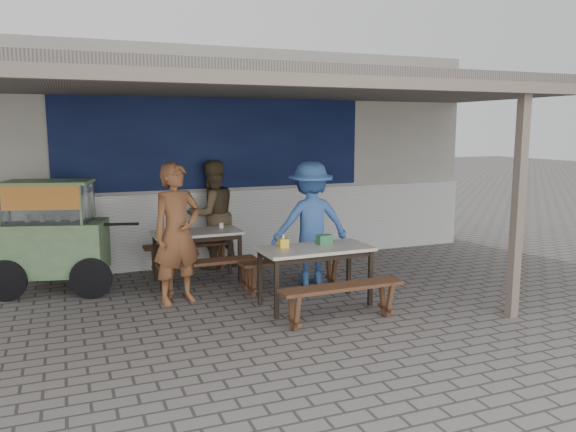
{
  "coord_description": "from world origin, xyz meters",
  "views": [
    {
      "loc": [
        -2.5,
        -5.88,
        2.21
      ],
      "look_at": [
        0.2,
        0.9,
        1.07
      ],
      "focal_mm": 35.0,
      "sensor_mm": 36.0,
      "label": 1
    }
  ],
  "objects_px": {
    "table_left": "(197,237)",
    "tissue_box": "(283,243)",
    "bench_left_wall": "(188,251)",
    "patron_wall_side": "(212,214)",
    "condiment_bowl": "(180,230)",
    "table_right": "(315,253)",
    "condiment_jar": "(221,225)",
    "patron_street_side": "(177,233)",
    "bench_left_street": "(208,269)",
    "donation_box": "(324,240)",
    "patron_right_table": "(311,223)",
    "vendor_cart": "(53,232)",
    "bench_right_wall": "(293,267)",
    "bench_right_street": "(342,294)"
  },
  "relations": [
    {
      "from": "patron_street_side",
      "to": "donation_box",
      "type": "bearing_deg",
      "value": -37.21
    },
    {
      "from": "table_left",
      "to": "patron_wall_side",
      "type": "height_order",
      "value": "patron_wall_side"
    },
    {
      "from": "bench_left_street",
      "to": "bench_left_wall",
      "type": "xyz_separation_m",
      "value": [
        -0.01,
        1.21,
        0.0
      ]
    },
    {
      "from": "condiment_bowl",
      "to": "table_left",
      "type": "bearing_deg",
      "value": -9.24
    },
    {
      "from": "condiment_jar",
      "to": "condiment_bowl",
      "type": "bearing_deg",
      "value": -172.04
    },
    {
      "from": "table_left",
      "to": "bench_left_wall",
      "type": "distance_m",
      "value": 0.69
    },
    {
      "from": "patron_right_table",
      "to": "donation_box",
      "type": "bearing_deg",
      "value": 83.12
    },
    {
      "from": "table_right",
      "to": "vendor_cart",
      "type": "relative_size",
      "value": 0.71
    },
    {
      "from": "table_left",
      "to": "bench_left_street",
      "type": "height_order",
      "value": "table_left"
    },
    {
      "from": "patron_street_side",
      "to": "condiment_bowl",
      "type": "bearing_deg",
      "value": 60.06
    },
    {
      "from": "condiment_jar",
      "to": "patron_wall_side",
      "type": "bearing_deg",
      "value": 87.4
    },
    {
      "from": "bench_left_wall",
      "to": "table_right",
      "type": "relative_size",
      "value": 0.96
    },
    {
      "from": "table_right",
      "to": "condiment_jar",
      "type": "bearing_deg",
      "value": 111.49
    },
    {
      "from": "bench_left_wall",
      "to": "bench_right_street",
      "type": "distance_m",
      "value": 3.16
    },
    {
      "from": "bench_left_wall",
      "to": "patron_right_table",
      "type": "distance_m",
      "value": 2.04
    },
    {
      "from": "bench_left_street",
      "to": "patron_wall_side",
      "type": "height_order",
      "value": "patron_wall_side"
    },
    {
      "from": "patron_street_side",
      "to": "bench_left_street",
      "type": "bearing_deg",
      "value": 13.03
    },
    {
      "from": "bench_right_wall",
      "to": "bench_left_wall",
      "type": "bearing_deg",
      "value": 125.06
    },
    {
      "from": "table_right",
      "to": "patron_street_side",
      "type": "bearing_deg",
      "value": 152.65
    },
    {
      "from": "bench_left_street",
      "to": "bench_right_wall",
      "type": "distance_m",
      "value": 1.16
    },
    {
      "from": "bench_left_wall",
      "to": "tissue_box",
      "type": "bearing_deg",
      "value": -70.68
    },
    {
      "from": "tissue_box",
      "to": "patron_street_side",
      "type": "bearing_deg",
      "value": 152.16
    },
    {
      "from": "bench_right_street",
      "to": "tissue_box",
      "type": "xyz_separation_m",
      "value": [
        -0.39,
        0.85,
        0.47
      ]
    },
    {
      "from": "bench_left_street",
      "to": "patron_right_table",
      "type": "distance_m",
      "value": 1.59
    },
    {
      "from": "tissue_box",
      "to": "vendor_cart",
      "type": "bearing_deg",
      "value": 147.68
    },
    {
      "from": "vendor_cart",
      "to": "patron_street_side",
      "type": "distance_m",
      "value": 1.81
    },
    {
      "from": "bench_left_street",
      "to": "vendor_cart",
      "type": "height_order",
      "value": "vendor_cart"
    },
    {
      "from": "tissue_box",
      "to": "bench_left_street",
      "type": "bearing_deg",
      "value": 130.13
    },
    {
      "from": "bench_left_wall",
      "to": "patron_wall_side",
      "type": "relative_size",
      "value": 0.79
    },
    {
      "from": "bench_left_street",
      "to": "table_right",
      "type": "height_order",
      "value": "table_right"
    },
    {
      "from": "bench_left_street",
      "to": "donation_box",
      "type": "bearing_deg",
      "value": -35.43
    },
    {
      "from": "table_left",
      "to": "patron_street_side",
      "type": "bearing_deg",
      "value": -117.7
    },
    {
      "from": "bench_left_wall",
      "to": "table_right",
      "type": "bearing_deg",
      "value": -63.77
    },
    {
      "from": "vendor_cart",
      "to": "donation_box",
      "type": "xyz_separation_m",
      "value": [
        3.22,
        -1.7,
        -0.02
      ]
    },
    {
      "from": "bench_left_street",
      "to": "bench_left_wall",
      "type": "distance_m",
      "value": 1.21
    },
    {
      "from": "bench_left_wall",
      "to": "bench_right_wall",
      "type": "relative_size",
      "value": 0.9
    },
    {
      "from": "donation_box",
      "to": "condiment_bowl",
      "type": "xyz_separation_m",
      "value": [
        -1.54,
        1.55,
        -0.04
      ]
    },
    {
      "from": "table_right",
      "to": "vendor_cart",
      "type": "height_order",
      "value": "vendor_cart"
    },
    {
      "from": "bench_left_street",
      "to": "condiment_jar",
      "type": "distance_m",
      "value": 0.94
    },
    {
      "from": "vendor_cart",
      "to": "bench_right_wall",
      "type": "bearing_deg",
      "value": -4.9
    },
    {
      "from": "table_left",
      "to": "condiment_bowl",
      "type": "bearing_deg",
      "value": 170.08
    },
    {
      "from": "table_left",
      "to": "condiment_jar",
      "type": "height_order",
      "value": "condiment_jar"
    },
    {
      "from": "donation_box",
      "to": "condiment_bowl",
      "type": "relative_size",
      "value": 1.05
    },
    {
      "from": "table_left",
      "to": "tissue_box",
      "type": "bearing_deg",
      "value": -63.82
    },
    {
      "from": "bench_left_wall",
      "to": "patron_wall_side",
      "type": "bearing_deg",
      "value": 20.75
    },
    {
      "from": "vendor_cart",
      "to": "patron_wall_side",
      "type": "xyz_separation_m",
      "value": [
        2.34,
        0.58,
        0.03
      ]
    },
    {
      "from": "bench_left_street",
      "to": "patron_right_table",
      "type": "bearing_deg",
      "value": -2.85
    },
    {
      "from": "table_left",
      "to": "condiment_jar",
      "type": "distance_m",
      "value": 0.43
    },
    {
      "from": "table_left",
      "to": "table_right",
      "type": "height_order",
      "value": "same"
    },
    {
      "from": "vendor_cart",
      "to": "table_right",
      "type": "bearing_deg",
      "value": -15.55
    }
  ]
}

